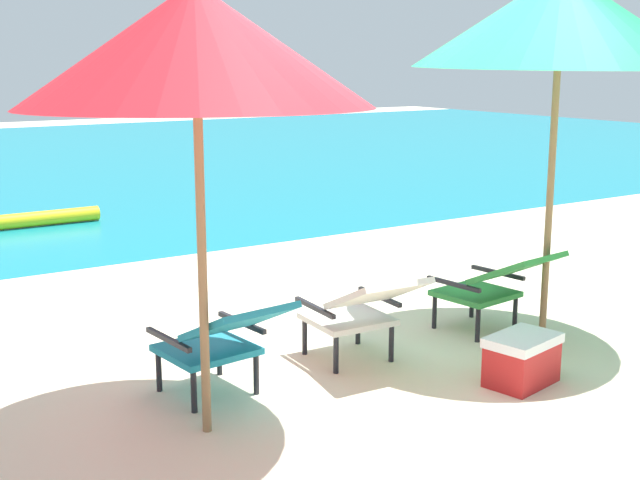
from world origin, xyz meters
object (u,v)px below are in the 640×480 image
object	(u,v)px
swim_buoy	(34,219)
beach_umbrella_left	(196,46)
beach_umbrella_right	(560,19)
lounge_chair_center	(362,308)
lounge_chair_right	(495,282)
cooler_box	(522,359)
lounge_chair_left	(221,337)

from	to	relation	value
swim_buoy	beach_umbrella_left	xyz separation A→B (m)	(-0.74, -6.41, 1.98)
swim_buoy	beach_umbrella_left	distance (m)	6.75
beach_umbrella_right	swim_buoy	bearing A→B (deg)	107.26
lounge_chair_center	lounge_chair_right	bearing A→B (deg)	-0.19
lounge_chair_center	cooler_box	size ratio (longest dim) A/B	1.71
lounge_chair_center	beach_umbrella_left	bearing A→B (deg)	-164.60
beach_umbrella_right	cooler_box	bearing A→B (deg)	-145.65
swim_buoy	lounge_chair_right	bearing A→B (deg)	-73.65
lounge_chair_right	cooler_box	distance (m)	1.01
beach_umbrella_left	lounge_chair_right	bearing A→B (deg)	8.08
beach_umbrella_left	beach_umbrella_right	size ratio (longest dim) A/B	0.93
swim_buoy	lounge_chair_right	xyz separation A→B (m)	(1.77, -6.05, 0.31)
lounge_chair_left	cooler_box	world-z (taller)	lounge_chair_left
lounge_chair_left	beach_umbrella_right	xyz separation A→B (m)	(2.46, -0.27, 1.88)
swim_buoy	beach_umbrella_right	bearing A→B (deg)	-72.74
lounge_chair_right	beach_umbrella_right	xyz separation A→B (m)	(0.20, -0.30, 1.88)
lounge_chair_left	lounge_chair_center	bearing A→B (deg)	2.01
lounge_chair_left	beach_umbrella_left	world-z (taller)	beach_umbrella_left
lounge_chair_left	lounge_chair_center	world-z (taller)	same
swim_buoy	beach_umbrella_left	world-z (taller)	beach_umbrella_left
beach_umbrella_left	swim_buoy	bearing A→B (deg)	83.37
lounge_chair_center	beach_umbrella_right	distance (m)	2.37
lounge_chair_left	cooler_box	xyz separation A→B (m)	(1.71, -0.78, -0.24)
beach_umbrella_right	lounge_chair_left	bearing A→B (deg)	173.71
swim_buoy	lounge_chair_left	size ratio (longest dim) A/B	1.73
lounge_chair_center	beach_umbrella_left	xyz separation A→B (m)	(-1.31, -0.36, 1.68)
beach_umbrella_right	cooler_box	world-z (taller)	beach_umbrella_right
lounge_chair_right	cooler_box	world-z (taller)	lounge_chair_right
beach_umbrella_left	cooler_box	distance (m)	2.79
lounge_chair_left	beach_umbrella_left	distance (m)	1.73
lounge_chair_center	beach_umbrella_left	distance (m)	2.16
lounge_chair_center	cooler_box	world-z (taller)	lounge_chair_center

